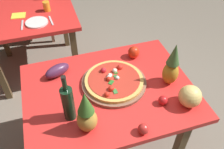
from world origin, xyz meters
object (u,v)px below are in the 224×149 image
Objects in this scene: pizza at (114,80)px; drinking_glass_juice at (47,6)px; wine_bottle at (68,103)px; tomato_by_bottle at (163,100)px; pizza_board at (114,83)px; pineapple_right at (86,114)px; dinner_plate at (37,22)px; fork_utensil at (22,25)px; background_table at (30,22)px; tomato_beside_pepper at (143,129)px; dining_chair at (37,8)px; melon at (190,96)px; napkin_folded at (18,16)px; pineapple_left at (172,66)px; eggplant at (57,71)px; knife_utensil at (51,21)px; bell_pepper at (134,52)px; display_table at (109,98)px.

drinking_glass_juice is (-0.35, 1.25, 0.01)m from pizza.
tomato_by_bottle is at bearing -7.26° from wine_bottle.
pineapple_right is (-0.27, -0.32, 0.13)m from pizza_board.
drinking_glass_juice reaches higher than dinner_plate.
fork_utensil is (-0.26, 1.23, -0.13)m from wine_bottle.
background_table is 14.01× the size of tomato_beside_pepper.
dinner_plate is at bearing -71.37° from background_table.
tomato_beside_pepper is at bearing 122.13° from dining_chair.
tomato_by_bottle is (-0.16, 0.05, -0.04)m from melon.
pizza is (0.46, -1.94, 0.33)m from dining_chair.
dinner_plate is at bearing 119.24° from tomato_by_bottle.
pizza_board is 2.16× the size of dinner_plate.
pineapple_right is (0.19, -2.26, 0.43)m from dining_chair.
melon is 1.71m from fork_utensil.
pizza_board is at bearing 28.81° from wine_bottle.
pineapple_right is 2.27× the size of napkin_folded.
pizza_board is 0.43m from pineapple_left.
eggplant is (-0.38, 0.22, 0.03)m from pizza_board.
knife_utensil is at bearing -86.82° from drinking_glass_juice.
background_table is at bearing 109.21° from tomato_beside_pepper.
pineapple_left reaches higher than eggplant.
pineapple_right is at bearing -132.51° from bell_pepper.
melon is 2.36× the size of tomato_by_bottle.
pizza_board is 3.11× the size of melon.
napkin_folded is (-0.90, 1.51, -0.03)m from tomato_by_bottle.
background_table is 2.05× the size of pizza_board.
tomato_by_bottle reaches higher than fork_utensil.
melon is at bearing -9.71° from wine_bottle.
tomato_beside_pepper is at bearing -84.27° from pizza.
background_table is at bearing 117.74° from tomato_by_bottle.
tomato_beside_pepper is at bearing -106.43° from bell_pepper.
dining_chair is 2.02m from pizza.
tomato_beside_pepper is 1.62m from fork_utensil.
knife_utensil is (0.14, 0.00, -0.00)m from dinner_plate.
melon is 1.89m from napkin_folded.
background_table is 1.39m from pizza.
display_table is at bearing -68.53° from dinner_plate.
tomato_by_bottle is at bearing 128.18° from dining_chair.
tomato_beside_pepper is (-0.38, -0.12, -0.04)m from melon.
tomato_by_bottle is 0.93× the size of tomato_beside_pepper.
napkin_folded is (-0.64, 1.23, -0.01)m from pizza_board.
display_table is at bearing -57.88° from fork_utensil.
knife_utensil is at bearing 92.68° from pineapple_right.
drinking_glass_juice is 0.30m from napkin_folded.
tomato_by_bottle is (0.81, -1.54, 0.14)m from background_table.
tomato_by_bottle reaches higher than pizza_board.
pizza_board is 0.44m from pineapple_right.
knife_utensil is at bearing 118.99° from melon.
wine_bottle is at bearing 172.74° from tomato_by_bottle.
pineapple_right is (0.09, -0.12, 0.01)m from wine_bottle.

